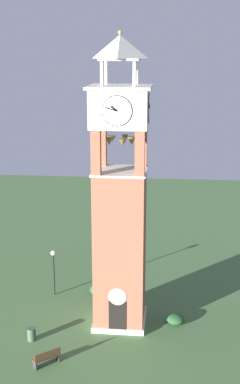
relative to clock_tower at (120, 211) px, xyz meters
The scene contains 7 objects.
ground 7.59m from the clock_tower, 89.16° to the left, with size 80.00×80.00×0.00m, color #476B3D.
clock_tower is the anchor object (origin of this frame).
park_bench 9.57m from the clock_tower, 124.11° to the right, with size 1.51×1.36×0.95m.
lamp_post 8.08m from the clock_tower, 146.17° to the left, with size 0.36×0.36×3.41m.
trash_bin 9.28m from the clock_tower, 151.50° to the right, with size 0.52×0.52×0.80m, color #38513D.
shrub_near_entry 8.34m from the clock_tower, 118.22° to the left, with size 1.16×1.16×0.82m, color #234C28.
shrub_left_of_tower 8.13m from the clock_tower, ahead, with size 1.16×1.16×0.62m, color #234C28.
Camera 1 is at (3.11, -30.73, 17.18)m, focal length 49.01 mm.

